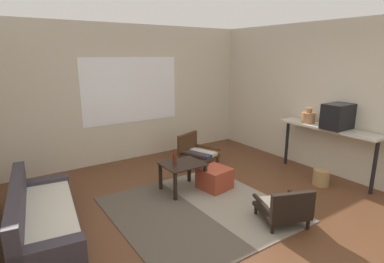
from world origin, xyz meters
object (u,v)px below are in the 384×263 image
at_px(couch, 41,217).
at_px(crt_television, 338,116).
at_px(armchair_by_window, 196,151).
at_px(ottoman_orange, 215,178).
at_px(console_shelf, 327,133).
at_px(wicker_basket, 321,177).
at_px(coffee_table, 183,169).
at_px(glass_bottle, 175,158).
at_px(armchair_striped_foreground, 285,208).
at_px(clay_vase, 308,117).

xyz_separation_m(couch, crt_television, (4.45, -1.03, 0.92)).
xyz_separation_m(armchair_by_window, ottoman_orange, (-0.42, -1.15, -0.09)).
bearing_deg(couch, console_shelf, -11.24).
xyz_separation_m(console_shelf, wicker_basket, (-0.35, -0.19, -0.68)).
distance_m(console_shelf, wicker_basket, 0.79).
height_order(coffee_table, glass_bottle, glass_bottle).
distance_m(couch, coffee_table, 2.08).
relative_size(armchair_striped_foreground, crt_television, 1.46).
relative_size(crt_television, wicker_basket, 1.92).
height_order(couch, clay_vase, clay_vase).
bearing_deg(console_shelf, coffee_table, 158.80).
bearing_deg(ottoman_orange, wicker_basket, -29.68).
xyz_separation_m(armchair_striped_foreground, ottoman_orange, (-0.06, 1.36, -0.06)).
bearing_deg(wicker_basket, crt_television, 6.15).
bearing_deg(crt_television, ottoman_orange, 155.96).
relative_size(coffee_table, glass_bottle, 2.56).
bearing_deg(glass_bottle, armchair_striped_foreground, -67.93).
distance_m(glass_bottle, wicker_basket, 2.48).
distance_m(armchair_by_window, wicker_basket, 2.33).
relative_size(armchair_striped_foreground, console_shelf, 0.41).
bearing_deg(console_shelf, crt_television, -91.21).
distance_m(couch, ottoman_orange, 2.55).
distance_m(armchair_striped_foreground, ottoman_orange, 1.36).
relative_size(coffee_table, ottoman_orange, 1.40).
bearing_deg(wicker_basket, glass_bottle, 151.92).
bearing_deg(coffee_table, clay_vase, -12.34).
bearing_deg(glass_bottle, wicker_basket, -28.08).
xyz_separation_m(clay_vase, wicker_basket, (-0.35, -0.59, -0.89)).
height_order(ottoman_orange, console_shelf, console_shelf).
bearing_deg(coffee_table, console_shelf, -21.20).
height_order(armchair_striped_foreground, ottoman_orange, armchair_striped_foreground).
height_order(armchair_by_window, crt_television, crt_television).
bearing_deg(armchair_striped_foreground, console_shelf, 19.53).
distance_m(couch, crt_television, 4.66).
bearing_deg(armchair_by_window, glass_bottle, -138.92).
xyz_separation_m(armchair_by_window, console_shelf, (1.49, -1.85, 0.55)).
relative_size(coffee_table, console_shelf, 0.35).
distance_m(crt_television, clay_vase, 0.56).
distance_m(couch, armchair_by_window, 3.12).
bearing_deg(ottoman_orange, clay_vase, -8.86).
height_order(coffee_table, crt_television, crt_television).
xyz_separation_m(couch, ottoman_orange, (2.54, -0.18, -0.03)).
relative_size(couch, console_shelf, 1.14).
height_order(coffee_table, armchair_by_window, armchair_by_window).
distance_m(couch, console_shelf, 4.58).
bearing_deg(armchair_striped_foreground, coffee_table, 108.64).
relative_size(couch, clay_vase, 7.53).
bearing_deg(clay_vase, glass_bottle, 167.43).
bearing_deg(clay_vase, coffee_table, 167.66).
height_order(armchair_striped_foreground, crt_television, crt_television).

